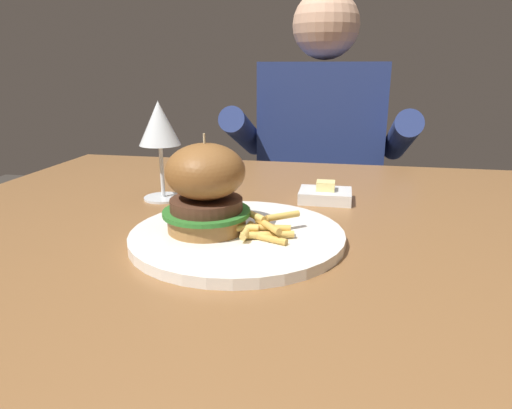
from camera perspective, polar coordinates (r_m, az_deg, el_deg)
dining_table at (r=0.72m, az=2.68°, el=-9.19°), size 1.18×0.94×0.74m
main_plate at (r=0.62m, az=-2.35°, el=-3.96°), size 0.29×0.29×0.01m
burger_sandwich at (r=0.61m, az=-6.29°, el=2.11°), size 0.12×0.12×0.13m
fries_pile at (r=0.60m, az=0.65°, el=-2.85°), size 0.10×0.08×0.03m
wine_glass at (r=0.81m, az=-12.00°, el=9.43°), size 0.07×0.07×0.17m
butter_dish at (r=0.81m, az=8.65°, el=1.22°), size 0.09×0.07×0.04m
diner_person at (r=1.45m, az=7.83°, el=0.48°), size 0.51×0.36×1.18m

